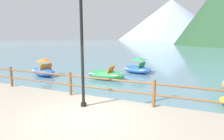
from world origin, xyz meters
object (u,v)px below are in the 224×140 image
Objects in this scene: pedal_boat_1 at (106,75)px; pedal_boat_3 at (44,70)px; pedal_boat_0 at (138,68)px; lamp_post at (81,28)px.

pedal_boat_3 is at bearing -170.03° from pedal_boat_1.
pedal_boat_1 is 4.53m from pedal_boat_3.
pedal_boat_1 is at bearing -114.14° from pedal_boat_0.
pedal_boat_3 is (-6.30, 4.87, -2.64)m from lamp_post.
pedal_boat_0 is (-0.53, 8.58, -2.65)m from lamp_post.
lamp_post is 6.56m from pedal_boat_1.
lamp_post is at bearing -37.72° from pedal_boat_3.
pedal_boat_3 is (-4.46, -0.78, 0.12)m from pedal_boat_1.
lamp_post is 1.77× the size of pedal_boat_0.
lamp_post reaches higher than pedal_boat_0.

